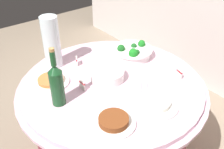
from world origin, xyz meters
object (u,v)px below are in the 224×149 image
(label_placard_front, at_px, (77,61))
(label_placard_rear, at_px, (179,73))
(decorative_fruit_vase, at_px, (52,43))
(broccoli_bowl, at_px, (132,52))
(food_plate_stir_fry, at_px, (114,122))
(plate_stack, at_px, (107,75))
(food_plate_peanuts, at_px, (51,81))
(label_placard_mid, at_px, (82,85))
(serving_tongs, at_px, (144,84))
(food_plate_rice, at_px, (158,105))
(wine_bottle, at_px, (57,84))

(label_placard_front, distance_m, label_placard_rear, 0.67)
(decorative_fruit_vase, bearing_deg, label_placard_rear, 41.17)
(broccoli_bowl, relative_size, food_plate_stir_fry, 1.27)
(plate_stack, distance_m, food_plate_peanuts, 0.34)
(food_plate_peanuts, distance_m, label_placard_rear, 0.79)
(label_placard_mid, bearing_deg, food_plate_peanuts, -146.08)
(plate_stack, distance_m, serving_tongs, 0.23)
(food_plate_rice, height_order, label_placard_rear, label_placard_rear)
(food_plate_stir_fry, xyz_separation_m, label_placard_rear, (-0.07, 0.57, 0.01))
(wine_bottle, distance_m, food_plate_peanuts, 0.24)
(plate_stack, bearing_deg, broccoli_bowl, 109.62)
(serving_tongs, bearing_deg, label_placard_front, -156.25)
(label_placard_mid, bearing_deg, food_plate_stir_fry, -6.02)
(label_placard_front, bearing_deg, serving_tongs, 23.75)
(decorative_fruit_vase, bearing_deg, food_plate_rice, 17.59)
(plate_stack, bearing_deg, label_placard_front, -167.22)
(food_plate_stir_fry, xyz_separation_m, food_plate_peanuts, (-0.51, -0.08, -0.00))
(label_placard_front, relative_size, label_placard_mid, 1.00)
(wine_bottle, relative_size, food_plate_stir_fry, 1.53)
(broccoli_bowl, xyz_separation_m, food_plate_peanuts, (-0.07, -0.60, -0.03))
(label_placard_front, bearing_deg, label_placard_rear, 38.49)
(food_plate_stir_fry, relative_size, label_placard_mid, 4.00)
(broccoli_bowl, bearing_deg, food_plate_rice, -27.52)
(wine_bottle, distance_m, label_placard_rear, 0.75)
(plate_stack, relative_size, label_placard_rear, 3.82)
(serving_tongs, bearing_deg, wine_bottle, -108.67)
(decorative_fruit_vase, xyz_separation_m, label_placard_rear, (0.61, 0.54, -0.13))
(plate_stack, relative_size, wine_bottle, 0.62)
(food_plate_peanuts, bearing_deg, label_placard_front, 109.06)
(broccoli_bowl, xyz_separation_m, food_plate_rice, (0.48, -0.25, -0.02))
(food_plate_stir_fry, distance_m, label_placard_mid, 0.34)
(broccoli_bowl, height_order, serving_tongs, broccoli_bowl)
(plate_stack, bearing_deg, decorative_fruit_vase, -152.84)
(label_placard_front, bearing_deg, wine_bottle, -45.69)
(decorative_fruit_vase, relative_size, food_plate_rice, 1.55)
(food_plate_stir_fry, distance_m, label_placard_front, 0.61)
(wine_bottle, bearing_deg, food_plate_peanuts, 165.17)
(broccoli_bowl, distance_m, label_placard_mid, 0.49)
(serving_tongs, bearing_deg, label_placard_mid, -121.33)
(wine_bottle, xyz_separation_m, food_plate_stir_fry, (0.31, 0.13, -0.11))
(serving_tongs, relative_size, food_plate_rice, 0.67)
(food_plate_stir_fry, xyz_separation_m, label_placard_mid, (-0.34, 0.04, 0.01))
(plate_stack, bearing_deg, serving_tongs, 36.48)
(broccoli_bowl, height_order, food_plate_rice, broccoli_bowl)
(decorative_fruit_vase, xyz_separation_m, label_placard_front, (0.09, 0.12, -0.13))
(broccoli_bowl, bearing_deg, label_placard_rear, 8.21)
(food_plate_peanuts, distance_m, label_placard_mid, 0.21)
(serving_tongs, xyz_separation_m, label_placard_rear, (0.08, 0.22, 0.03))
(label_placard_front, xyz_separation_m, label_placard_mid, (0.25, -0.12, 0.00))
(label_placard_mid, bearing_deg, label_placard_front, 154.61)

